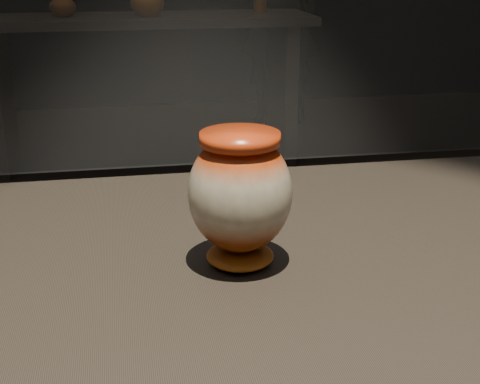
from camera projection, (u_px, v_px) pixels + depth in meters
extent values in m
cube|color=black|center=(181.00, 298.00, 0.80)|extent=(2.00, 0.80, 0.05)
ellipsoid|color=maroon|center=(240.00, 255.00, 0.83)|extent=(0.10, 0.10, 0.02)
ellipsoid|color=beige|center=(240.00, 193.00, 0.80)|extent=(0.15, 0.15, 0.15)
cylinder|color=#DE4814|center=(240.00, 138.00, 0.78)|extent=(0.12, 0.12, 0.01)
cube|color=black|center=(143.00, 20.00, 3.92)|extent=(2.00, 0.60, 0.05)
cube|color=black|center=(1.00, 101.00, 3.93)|extent=(0.08, 0.50, 0.85)
cube|color=black|center=(282.00, 91.00, 4.21)|extent=(0.08, 0.50, 0.85)
imported|color=brown|center=(62.00, 3.00, 3.80)|extent=(0.18, 0.18, 0.15)
cylinder|color=brown|center=(260.00, 2.00, 4.03)|extent=(0.08, 0.08, 0.12)
imported|color=black|center=(280.00, 11.00, 4.95)|extent=(0.62, 0.42, 1.66)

